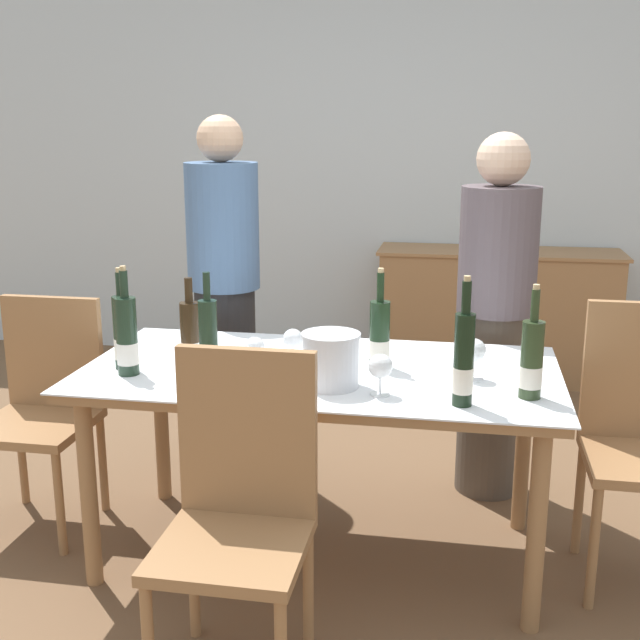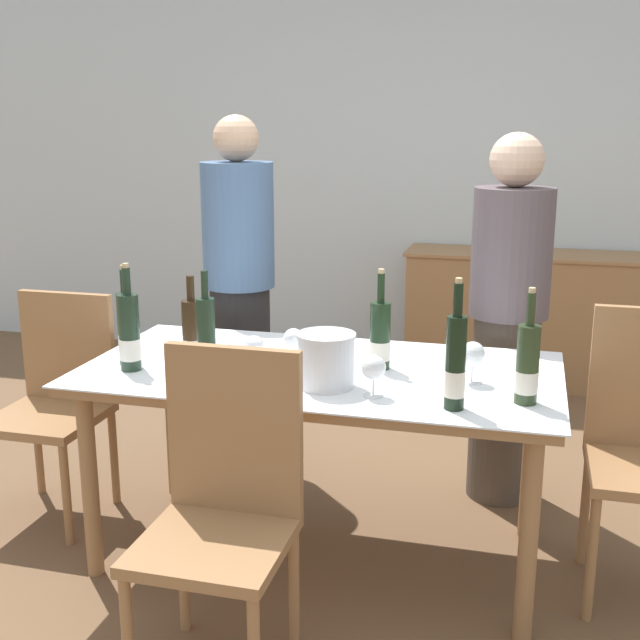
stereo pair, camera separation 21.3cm
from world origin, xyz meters
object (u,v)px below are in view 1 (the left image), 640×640
Objects in this scene: sideboard_cabinet at (497,314)px; wine_bottle_5 at (380,336)px; wine_bottle_4 at (532,361)px; person_guest_left at (495,319)px; wine_glass_0 at (293,340)px; chair_left_end at (44,398)px; chair_near_front at (240,499)px; wine_bottle_2 at (127,338)px; ice_bucket at (331,358)px; wine_bottle_6 at (464,361)px; wine_glass_2 at (255,348)px; wine_bottle_1 at (190,337)px; wine_bottle_3 at (122,334)px; wine_glass_4 at (474,352)px; dining_table at (320,388)px; wine_glass_5 at (269,363)px; wine_glass_1 at (380,367)px; wine_bottle_0 at (209,344)px; person_host at (225,296)px; wine_glass_3 at (239,354)px.

sideboard_cabinet is 2.40m from wine_bottle_5.
wine_bottle_4 is 0.24× the size of person_guest_left.
chair_left_end is (-1.05, 0.09, -0.32)m from wine_glass_0.
wine_bottle_2 is at bearing 138.51° from chair_near_front.
ice_bucket is 0.45m from wine_bottle_6.
ice_bucket is 0.65m from wine_bottle_4.
chair_near_front is at bearing -105.37° from sideboard_cabinet.
ice_bucket is at bearing -18.75° from wine_glass_2.
wine_bottle_1 reaches higher than wine_glass_0.
wine_bottle_5 is 2.76× the size of wine_glass_2.
wine_bottle_3 is 2.53× the size of wine_glass_4.
person_guest_left is at bearing 34.26° from wine_bottle_2.
wine_bottle_3 is (-0.70, -0.12, 0.20)m from dining_table.
wine_bottle_3 is at bearing -169.84° from dining_table.
sideboard_cabinet is 2.79m from wine_glass_5.
wine_bottle_6 is 0.27m from wine_glass_1.
wine_glass_4 is 0.15× the size of chair_near_front.
dining_table is 4.68× the size of wine_bottle_5.
wine_bottle_0 is 0.99× the size of wine_bottle_2.
wine_bottle_4 is at bearing -12.93° from wine_glass_0.
wine_bottle_0 reaches higher than wine_bottle_3.
wine_bottle_1 is 0.86m from person_host.
ice_bucket is at bearing -69.50° from dining_table.
wine_bottle_4 is (1.42, -0.06, -0.01)m from wine_bottle_3.
wine_bottle_4 is 0.23× the size of person_host.
ice_bucket reaches higher than wine_glass_0.
ice_bucket is at bearing 166.30° from wine_bottle_6.
wine_bottle_1 is 2.31× the size of wine_glass_3.
wine_glass_2 is 0.08× the size of person_guest_left.
wine_bottle_1 is 0.72m from wine_glass_1.
wine_glass_3 is 1.02× the size of wine_glass_5.
ice_bucket is 0.18m from wine_glass_1.
wine_glass_4 reaches higher than wine_glass_1.
wine_bottle_6 reaches higher than wine_bottle_3.
wine_bottle_0 is at bearing -153.50° from wine_bottle_5.
chair_near_front is (-0.19, -0.47, -0.30)m from ice_bucket.
sideboard_cabinet is 2.71m from wine_bottle_6.
wine_bottle_5 is at bearing -1.40° from chair_left_end.
wine_bottle_5 is 2.50× the size of wine_glass_4.
wine_bottle_4 reaches higher than wine_glass_4.
wine_bottle_1 is at bearing 25.73° from wine_bottle_2.
wine_bottle_3 reaches higher than sideboard_cabinet.
wine_glass_2 is (-0.22, -0.09, 0.17)m from dining_table.
wine_bottle_5 is 2.56× the size of wine_glass_0.
wine_bottle_6 is at bearing -152.66° from wine_bottle_4.
wine_bottle_2 is at bearing -163.92° from dining_table.
sideboard_cabinet is 2.59m from wine_bottle_4.
sideboard_cabinet is 2.10m from person_host.
wine_glass_5 is (-0.19, -0.08, -0.00)m from ice_bucket.
wine_glass_1 is (0.04, -0.31, -0.02)m from wine_bottle_5.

